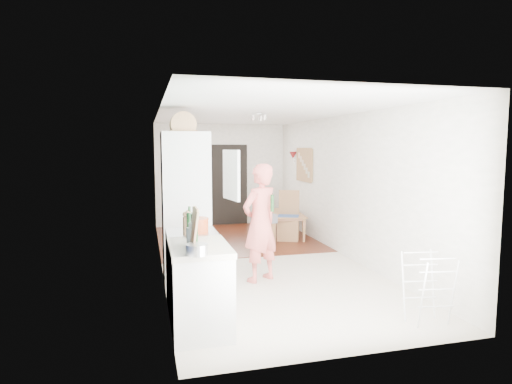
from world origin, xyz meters
name	(u,v)px	position (x,y,z in m)	size (l,w,h in m)	color
room_shell	(257,188)	(0.00, 0.00, 1.25)	(3.20, 7.00, 2.50)	white
floor	(257,260)	(0.00, 0.00, 0.00)	(3.20, 7.00, 0.01)	beige
wood_floor_overlay	(235,238)	(0.00, 1.85, 0.01)	(3.20, 3.30, 0.01)	#5D2318
sage_wall_panel	(166,155)	(-1.59, -2.00, 1.85)	(0.02, 3.00, 1.30)	slate
tile_splashback	(171,224)	(-1.59, -2.55, 1.15)	(0.02, 1.90, 0.50)	black
doorway_recess	(229,185)	(0.20, 3.48, 1.00)	(0.90, 0.04, 2.00)	black
base_cabinet	(200,290)	(-1.30, -2.55, 0.43)	(0.60, 0.90, 0.86)	white
worktop	(199,248)	(-1.30, -2.55, 0.89)	(0.62, 0.92, 0.06)	beige
range_cooker	(192,270)	(-1.30, -1.80, 0.44)	(0.60, 0.60, 0.88)	white
cooker_top	(191,233)	(-1.30, -1.80, 0.90)	(0.60, 0.60, 0.04)	#BBBBBD
fridge_housing	(186,207)	(-1.27, -0.78, 1.07)	(0.66, 0.66, 2.15)	white
fridge_door	(231,175)	(-0.66, -1.08, 1.55)	(0.56, 0.04, 0.70)	white
fridge_interior	(207,174)	(-0.96, -0.78, 1.55)	(0.02, 0.52, 0.66)	white
pinboard	(305,165)	(1.58, 1.90, 1.55)	(0.03, 0.90, 0.70)	tan
pinboard_frame	(304,165)	(1.57, 1.90, 1.55)	(0.01, 0.94, 0.74)	#A86E4C
wall_sconce	(293,155)	(1.54, 2.55, 1.75)	(0.18, 0.18, 0.16)	maroon
person	(260,212)	(-0.24, -1.08, 1.01)	(0.73, 0.48, 2.01)	#E2665D
dining_table	(283,226)	(1.07, 1.81, 0.22)	(1.25, 0.69, 0.44)	#A86E4C
dining_chair	(288,216)	(1.04, 1.39, 0.52)	(0.43, 0.43, 1.03)	#A86E4C
stool	(264,234)	(0.42, 1.11, 0.23)	(0.34, 0.34, 0.45)	#A86E4C
grey_drape	(264,218)	(0.42, 1.08, 0.54)	(0.39, 0.39, 0.17)	gray
drying_rack	(428,289)	(1.15, -3.01, 0.39)	(0.40, 0.36, 0.78)	white
bread_bin	(183,125)	(-1.30, -0.84, 2.25)	(0.37, 0.35, 0.20)	tan
red_casserole	(197,225)	(-1.25, -1.87, 1.01)	(0.29, 0.29, 0.17)	#C0481E
steel_pan	(197,249)	(-1.37, -2.97, 0.97)	(0.21, 0.21, 0.11)	#BBBBBD
held_bottle	(272,203)	(-0.10, -1.22, 1.15)	(0.05, 0.05, 0.24)	#19411B
bottle_a	(194,229)	(-1.34, -2.46, 1.08)	(0.07, 0.07, 0.32)	#19411B
bottle_b	(190,225)	(-1.36, -2.17, 1.06)	(0.07, 0.07, 0.29)	#19411B
bottle_c	(190,237)	(-1.39, -2.61, 1.02)	(0.08, 0.08, 0.20)	silver
pepper_mill_front	(185,226)	(-1.39, -2.02, 1.03)	(0.06, 0.06, 0.22)	tan
pepper_mill_back	(189,227)	(-1.37, -2.15, 1.04)	(0.07, 0.07, 0.25)	tan
chopping_boards	(194,228)	(-1.37, -2.72, 1.13)	(0.04, 0.31, 0.42)	tan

